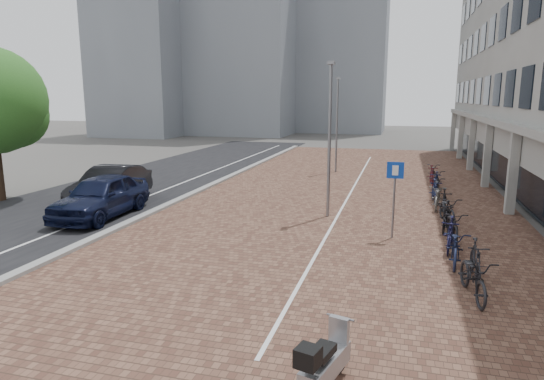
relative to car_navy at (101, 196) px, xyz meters
The scene contains 14 objects.
ground 8.63m from the car_navy, 38.08° to the right, with size 140.00×140.00×0.00m, color #474442.
plaza_brick 11.06m from the car_navy, 37.44° to the left, with size 14.50×42.00×0.04m, color brown.
street_asphalt 7.12m from the car_navy, 108.50° to the left, with size 8.00×50.00×0.03m, color black.
curb 6.95m from the car_navy, 76.12° to the left, with size 0.35×42.00×0.14m, color gray.
lane_line 6.76m from the car_navy, 92.08° to the left, with size 0.12×44.00×0.00m, color white.
parking_line 11.22m from the car_navy, 36.82° to the left, with size 0.10×30.00×0.00m, color white.
bg_towers 46.20m from the car_navy, 99.85° to the left, with size 33.00×23.00×32.00m.
car_navy is the anchor object (origin of this frame).
car_dark 2.49m from the car_navy, 116.02° to the left, with size 1.73×4.96×1.63m, color black.
scooter_front 13.52m from the car_navy, 40.62° to the right, with size 0.49×1.56×1.08m, color #98989C, non-canonical shape.
parking_sign 11.14m from the car_navy, ahead, with size 0.54×0.09×2.58m.
lamp_near 9.14m from the car_navy, 15.21° to the left, with size 0.12×0.12×5.89m, color slate.
lamp_far 15.55m from the car_navy, 61.53° to the left, with size 0.12×0.12×5.76m, color slate.
bike_row 13.51m from the car_navy, 16.15° to the left, with size 1.17×18.13×1.05m.
Camera 1 is at (4.49, -10.26, 4.64)m, focal length 31.04 mm.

